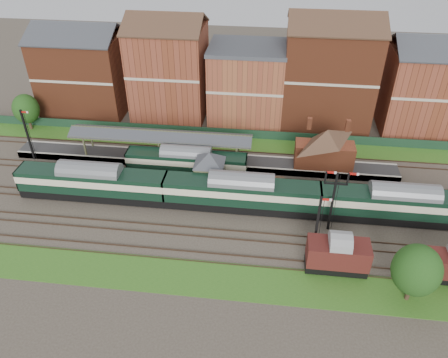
# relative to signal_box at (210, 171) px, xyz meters

# --- Properties ---
(ground) EXTENTS (160.00, 160.00, 0.00)m
(ground) POSITION_rel_signal_box_xyz_m (3.00, -3.25, -3.19)
(ground) COLOR #473D33
(ground) RESTS_ON ground
(grass_back) EXTENTS (90.00, 4.50, 0.06)m
(grass_back) POSITION_rel_signal_box_xyz_m (3.00, 12.75, -3.16)
(grass_back) COLOR #2D6619
(grass_back) RESTS_ON ground
(grass_front) EXTENTS (90.00, 5.00, 0.06)m
(grass_front) POSITION_rel_signal_box_xyz_m (3.00, -15.25, -3.16)
(grass_front) COLOR #2D6619
(grass_front) RESTS_ON ground
(fence) EXTENTS (90.00, 0.12, 1.50)m
(fence) POSITION_rel_signal_box_xyz_m (3.00, 14.75, -2.44)
(fence) COLOR #193823
(fence) RESTS_ON ground
(platform) EXTENTS (55.00, 3.40, 1.00)m
(platform) POSITION_rel_signal_box_xyz_m (-2.00, 6.50, -2.69)
(platform) COLOR #2D2D2D
(platform) RESTS_ON ground
(signal_box) EXTENTS (5.40, 5.40, 6.00)m
(signal_box) POSITION_rel_signal_box_xyz_m (0.00, 0.00, 0.00)
(signal_box) COLOR #6C7D59
(signal_box) RESTS_ON ground
(brick_hut) EXTENTS (3.20, 2.64, 2.94)m
(brick_hut) POSITION_rel_signal_box_xyz_m (8.00, 0.00, -2.00)
(brick_hut) COLOR brown
(brick_hut) RESTS_ON ground
(station_building) EXTENTS (8.10, 8.10, 5.90)m
(station_building) POSITION_rel_signal_box_xyz_m (15.00, 6.50, 0.76)
(station_building) COLOR brown
(station_building) RESTS_ON platform
(canopy) EXTENTS (26.00, 3.89, 4.08)m
(canopy) POSITION_rel_signal_box_xyz_m (-8.00, 6.50, 1.39)
(canopy) COLOR #4B4C2F
(canopy) RESTS_ON platform
(semaphore_bracket) EXTENTS (3.60, 0.25, 8.18)m
(semaphore_bracket) POSITION_rel_signal_box_xyz_m (15.04, -5.75, 1.44)
(semaphore_bracket) COLOR black
(semaphore_bracket) RESTS_ON ground
(semaphore_platform_end) EXTENTS (1.23, 0.25, 8.00)m
(semaphore_platform_end) POSITION_rel_signal_box_xyz_m (-26.98, 4.75, 0.96)
(semaphore_platform_end) COLOR black
(semaphore_platform_end) RESTS_ON ground
(semaphore_siding) EXTENTS (1.23, 0.25, 8.00)m
(semaphore_siding) POSITION_rel_signal_box_xyz_m (13.02, -10.25, 0.96)
(semaphore_siding) COLOR black
(semaphore_siding) RESTS_ON ground
(town_backdrop) EXTENTS (69.00, 10.00, 16.00)m
(town_backdrop) POSITION_rel_signal_box_xyz_m (2.82, 21.75, 3.81)
(town_backdrop) COLOR brown
(town_backdrop) RESTS_ON ground
(dmu_train) EXTENTS (57.13, 3.00, 4.39)m
(dmu_train) POSITION_rel_signal_box_xyz_m (4.39, -3.25, -0.63)
(dmu_train) COLOR black
(dmu_train) RESTS_ON ground
(platform_railcar) EXTENTS (16.55, 2.61, 3.81)m
(platform_railcar) POSITION_rel_signal_box_xyz_m (-3.71, 3.25, -0.95)
(platform_railcar) COLOR black
(platform_railcar) RESTS_ON ground
(goods_van_a) EXTENTS (6.40, 2.77, 3.88)m
(goods_van_a) POSITION_rel_signal_box_xyz_m (15.27, -12.25, -0.99)
(goods_van_a) COLOR black
(goods_van_a) RESTS_ON ground
(tree_far) EXTENTS (4.62, 4.62, 6.74)m
(tree_far) POSITION_rel_signal_box_xyz_m (22.00, -15.42, 0.88)
(tree_far) COLOR #382619
(tree_far) RESTS_ON ground
(tree_back) EXTENTS (4.16, 4.16, 6.09)m
(tree_back) POSITION_rel_signal_box_xyz_m (-31.87, 13.46, 0.49)
(tree_back) COLOR #382619
(tree_back) RESTS_ON ground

